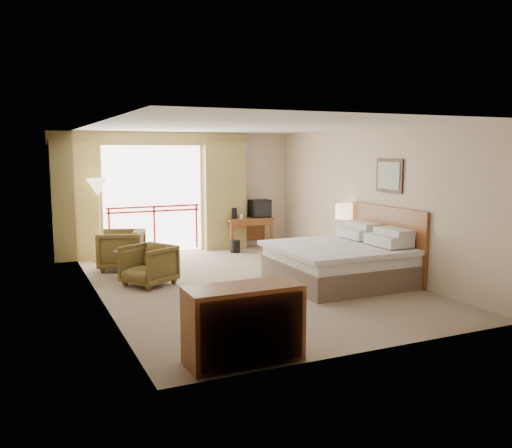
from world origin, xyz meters
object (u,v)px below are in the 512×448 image
armchair_far (122,269)px  armchair_near (149,285)px  bed (341,261)px  wastebasket (235,246)px  table_lamp (344,212)px  desk (247,224)px  nightstand (345,251)px  side_table (127,259)px  tv (260,209)px  floor_lamp (98,190)px  dresser (244,324)px

armchair_far → armchair_near: armchair_far is taller
bed → wastebasket: bearing=100.5°
table_lamp → desk: size_ratio=0.57×
bed → armchair_far: bearing=141.0°
armchair_far → armchair_near: bearing=27.4°
nightstand → armchair_near: nightstand is taller
table_lamp → side_table: table_lamp is taller
nightstand → armchair_far: nightstand is taller
table_lamp → desk: (-0.97, 2.61, -0.52)m
armchair_near → wastebasket: bearing=101.4°
side_table → armchair_near: bearing=-70.3°
bed → tv: (0.17, 3.76, 0.55)m
floor_lamp → table_lamp: bearing=-27.9°
bed → side_table: 3.82m
desk → side_table: size_ratio=2.15×
table_lamp → armchair_near: table_lamp is taller
floor_lamp → armchair_far: bearing=-72.2°
armchair_near → side_table: side_table is taller
bed → dresser: size_ratio=1.67×
table_lamp → wastebasket: table_lamp is taller
bed → desk: bed is taller
side_table → floor_lamp: size_ratio=0.30×
nightstand → desk: size_ratio=0.53×
table_lamp → armchair_near: 4.09m
wastebasket → floor_lamp: (-2.95, 0.17, 1.35)m
side_table → dresser: size_ratio=0.40×
nightstand → side_table: 4.24m
armchair_near → side_table: (-0.23, 0.65, 0.35)m
armchair_far → dresser: dresser is taller
tv → dresser: tv is taller
floor_lamp → dresser: (0.62, -6.11, -1.06)m
dresser → wastebasket: bearing=66.4°
tv → side_table: 4.03m
desk → side_table: 3.76m
wastebasket → side_table: 3.11m
nightstand → bed: bearing=-121.6°
armchair_far → dresser: 5.27m
desk → armchair_near: 4.00m
bed → tv: size_ratio=4.58×
armchair_near → floor_lamp: bearing=161.6°
wastebasket → dresser: bearing=-111.4°
dresser → nightstand: bearing=42.2°
armchair_near → side_table: size_ratio=1.50×
desk → armchair_far: size_ratio=1.30×
desk → dresser: bearing=-111.5°
wastebasket → dresser: (-2.33, -5.94, 0.29)m
desk → wastebasket: 0.79m
dresser → armchair_near: bearing=90.1°
bed → tv: tv is taller
desk → dresser: 6.99m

